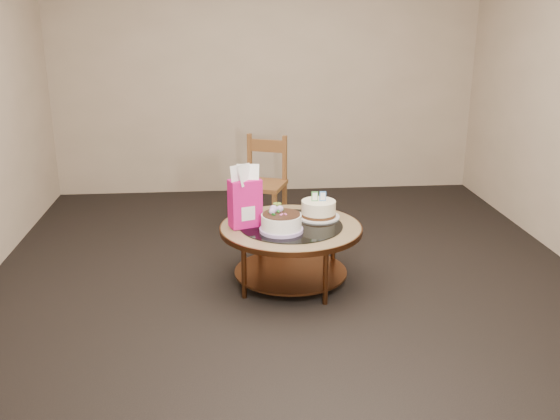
{
  "coord_description": "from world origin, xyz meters",
  "views": [
    {
      "loc": [
        -0.45,
        -4.17,
        1.94
      ],
      "look_at": [
        -0.08,
        0.02,
        0.57
      ],
      "focal_mm": 40.0,
      "sensor_mm": 36.0,
      "label": 1
    }
  ],
  "objects": [
    {
      "name": "ground",
      "position": [
        0.0,
        0.0,
        0.0
      ],
      "size": [
        5.0,
        5.0,
        0.0
      ],
      "primitive_type": "plane",
      "color": "black",
      "rests_on": "ground"
    },
    {
      "name": "pillar_candle",
      "position": [
        -0.08,
        0.27,
        0.49
      ],
      "size": [
        0.13,
        0.13,
        0.09
      ],
      "rotation": [
        0.0,
        0.0,
        -0.4
      ],
      "color": "#D3B956",
      "rests_on": "coffee_table"
    },
    {
      "name": "decorated_cake",
      "position": [
        -0.08,
        -0.12,
        0.52
      ],
      "size": [
        0.3,
        0.3,
        0.18
      ],
      "rotation": [
        0.0,
        0.0,
        -0.21
      ],
      "color": "#B898D7",
      "rests_on": "coffee_table"
    },
    {
      "name": "cream_cake",
      "position": [
        0.22,
        0.15,
        0.52
      ],
      "size": [
        0.31,
        0.31,
        0.2
      ],
      "rotation": [
        0.0,
        0.0,
        -0.02
      ],
      "color": "white",
      "rests_on": "coffee_table"
    },
    {
      "name": "gift_bag",
      "position": [
        -0.32,
        0.01,
        0.68
      ],
      "size": [
        0.25,
        0.21,
        0.44
      ],
      "rotation": [
        0.0,
        0.0,
        0.33
      ],
      "color": "#C0126A",
      "rests_on": "coffee_table"
    },
    {
      "name": "coffee_table",
      "position": [
        0.0,
        -0.0,
        0.38
      ],
      "size": [
        1.02,
        1.02,
        0.46
      ],
      "color": "#593119",
      "rests_on": "ground"
    },
    {
      "name": "room_walls",
      "position": [
        0.0,
        0.0,
        1.54
      ],
      "size": [
        4.52,
        5.02,
        2.61
      ],
      "color": "tan",
      "rests_on": "ground"
    },
    {
      "name": "dining_chair",
      "position": [
        -0.12,
        1.24,
        0.43
      ],
      "size": [
        0.5,
        0.5,
        0.84
      ],
      "rotation": [
        0.0,
        0.0,
        -0.36
      ],
      "color": "brown",
      "rests_on": "ground"
    }
  ]
}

